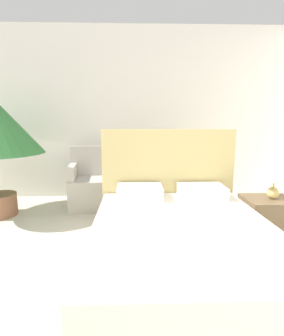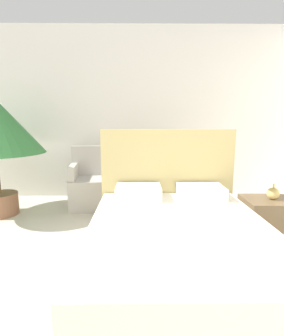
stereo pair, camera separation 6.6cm
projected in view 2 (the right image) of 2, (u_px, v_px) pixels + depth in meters
wall_back at (133, 114)px, 4.53m from camera, size 10.00×0.06×2.90m
bed at (178, 242)px, 2.32m from camera, size 1.58×2.02×1.24m
armchair_near_window_left at (92, 188)px, 4.08m from camera, size 0.69×0.65×0.94m
armchair_near_window_right at (153, 188)px, 4.09m from camera, size 0.66×0.62×0.94m
nightstand at (268, 219)px, 2.98m from camera, size 0.55×0.47×0.47m
table_lamp at (275, 172)px, 2.88m from camera, size 0.36×0.36×0.45m
side_table at (123, 192)px, 4.09m from camera, size 0.28×0.28×0.48m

